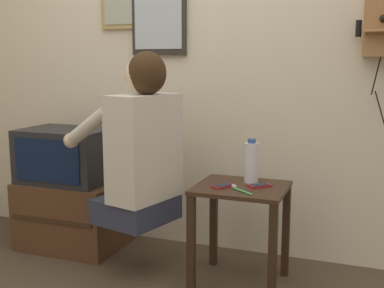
{
  "coord_description": "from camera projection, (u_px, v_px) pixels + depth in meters",
  "views": [
    {
      "loc": [
        0.97,
        -1.75,
        1.21
      ],
      "look_at": [
        0.06,
        0.65,
        0.78
      ],
      "focal_mm": 45.0,
      "sensor_mm": 36.0,
      "label": 1
    }
  ],
  "objects": [
    {
      "name": "television",
      "position": [
        67.0,
        155.0,
        3.14
      ],
      "size": [
        0.57,
        0.41,
        0.35
      ],
      "color": "#232326",
      "rests_on": "tv_stand"
    },
    {
      "name": "side_table",
      "position": [
        241.0,
        209.0,
        2.61
      ],
      "size": [
        0.48,
        0.43,
        0.56
      ],
      "color": "#382316",
      "rests_on": "ground_plane"
    },
    {
      "name": "tv_stand",
      "position": [
        74.0,
        213.0,
        3.2
      ],
      "size": [
        0.65,
        0.48,
        0.44
      ],
      "color": "#51331E",
      "rests_on": "ground_plane"
    },
    {
      "name": "cell_phone_spare",
      "position": [
        260.0,
        185.0,
        2.57
      ],
      "size": [
        0.13,
        0.13,
        0.01
      ],
      "rotation": [
        0.0,
        0.0,
        -0.8
      ],
      "color": "maroon",
      "rests_on": "side_table"
    },
    {
      "name": "wall_phone_antique",
      "position": [
        383.0,
        24.0,
        2.59
      ],
      "size": [
        0.24,
        0.18,
        0.76
      ],
      "color": "#9E6B3D"
    },
    {
      "name": "person",
      "position": [
        141.0,
        146.0,
        2.67
      ],
      "size": [
        0.63,
        0.55,
        0.96
      ],
      "rotation": [
        0.0,
        0.0,
        1.31
      ],
      "color": "#2D3347",
      "rests_on": "ground_plane"
    },
    {
      "name": "water_bottle",
      "position": [
        251.0,
        162.0,
        2.65
      ],
      "size": [
        0.08,
        0.08,
        0.24
      ],
      "color": "silver",
      "rests_on": "side_table"
    },
    {
      "name": "wall_back",
      "position": [
        213.0,
        53.0,
        3.04
      ],
      "size": [
        6.8,
        0.05,
        2.55
      ],
      "color": "beige",
      "rests_on": "ground_plane"
    },
    {
      "name": "cell_phone_held",
      "position": [
        223.0,
        186.0,
        2.57
      ],
      "size": [
        0.12,
        0.14,
        0.01
      ],
      "rotation": [
        0.0,
        0.0,
        -0.54
      ],
      "color": "maroon",
      "rests_on": "side_table"
    },
    {
      "name": "toothbrush",
      "position": [
        241.0,
        190.0,
        2.48
      ],
      "size": [
        0.14,
        0.11,
        0.02
      ],
      "rotation": [
        0.0,
        0.0,
        0.91
      ],
      "color": "#4CBF66",
      "rests_on": "side_table"
    }
  ]
}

